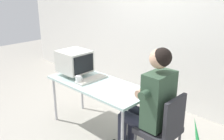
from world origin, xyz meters
The scene contains 8 objects.
ground_plane centered at (0.00, 0.00, 0.00)m, with size 12.00×12.00×0.00m, color #9E998E.
wall_back centered at (0.30, 1.40, 1.50)m, with size 8.00×0.10×3.00m, color silver.
desk centered at (0.00, 0.00, 0.66)m, with size 1.46×0.64×0.71m.
crt_monitor centered at (-0.47, -0.01, 0.92)m, with size 0.42×0.39×0.36m.
keyboard centered at (-0.15, 0.01, 0.73)m, with size 0.16×0.48×0.03m.
office_chair centered at (1.06, -0.03, 0.51)m, with size 0.41×0.41×0.89m.
person_seated centered at (0.87, -0.03, 0.75)m, with size 0.72×0.56×1.38m.
desk_mug centered at (-0.18, -0.18, 0.77)m, with size 0.08×0.09×0.11m.
Camera 1 is at (2.30, -2.11, 1.98)m, focal length 40.43 mm.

